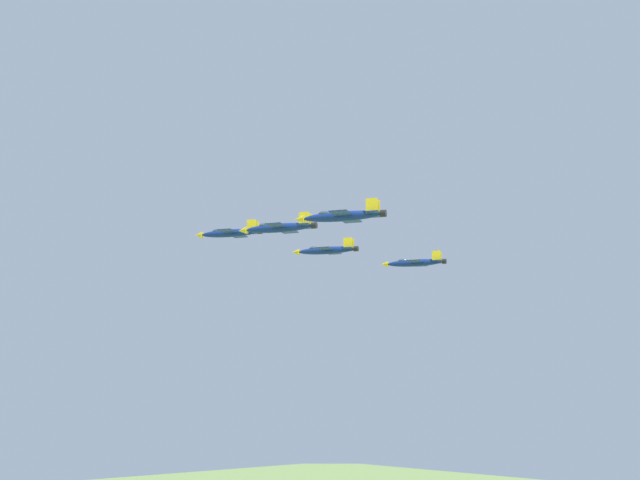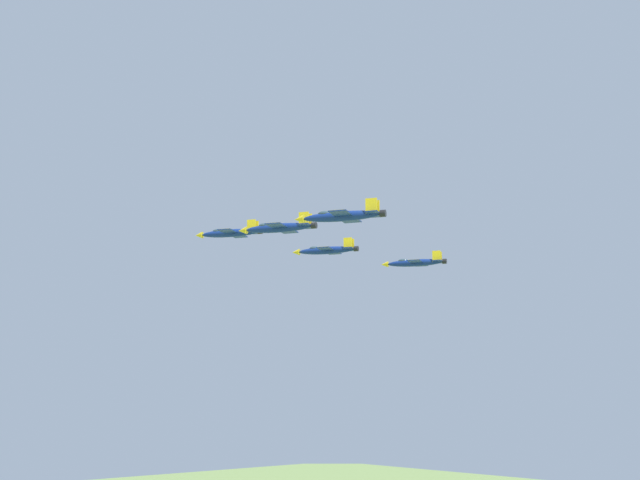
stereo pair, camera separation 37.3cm
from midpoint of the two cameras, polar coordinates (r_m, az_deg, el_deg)
jet_lead at (r=198.55m, az=-6.43°, el=0.50°), size 16.34×11.31×3.76m
jet_left_wingman at (r=175.53m, az=-2.99°, el=0.88°), size 16.87×11.38×3.86m
jet_right_wingman at (r=206.05m, az=0.39°, el=-0.72°), size 16.33×11.09×3.75m
jet_left_outer at (r=153.55m, az=1.46°, el=1.71°), size 16.63×11.46×3.83m
jet_right_outer at (r=216.48m, az=6.64°, el=-1.59°), size 16.34×11.02×3.74m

